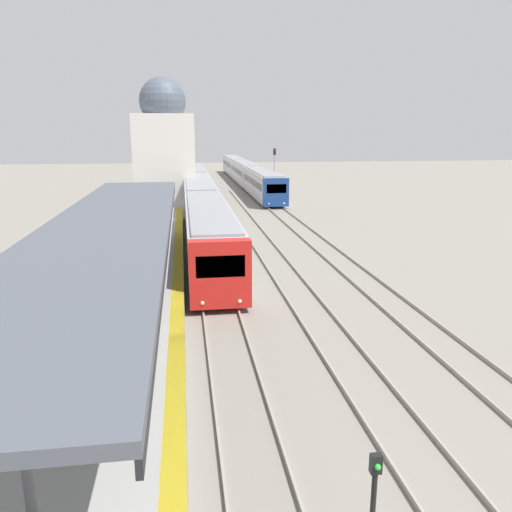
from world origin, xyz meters
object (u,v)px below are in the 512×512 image
Objects in this scene: train_near at (199,196)px; signal_mast_far at (274,167)px; signal_post_near at (374,488)px; train_far at (245,172)px; person_on_platform at (152,292)px.

signal_mast_far is at bearing 55.08° from train_near.
train_near is at bearing 92.85° from signal_post_near.
train_far is at bearing 84.95° from signal_post_near.
train_near is 1.03× the size of train_far.
signal_mast_far is (9.01, 12.90, 1.62)m from train_near.
person_on_platform is 54.97m from train_far.
train_near reaches higher than signal_post_near.
person_on_platform is at bearing -100.39° from train_far.
train_near is 15.81m from signal_mast_far.
train_far is 63.39m from signal_post_near.
signal_post_near is at bearing -87.15° from train_near.
train_far is at bearing 79.61° from person_on_platform.
person_on_platform is 0.31× the size of signal_mast_far.
train_near reaches higher than person_on_platform.
person_on_platform is 10.10m from signal_post_near.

